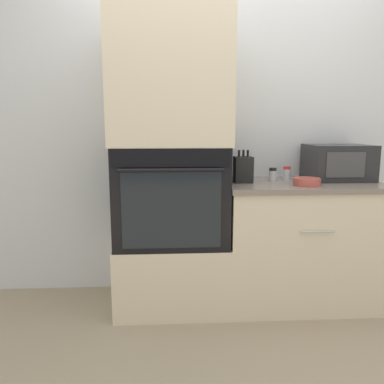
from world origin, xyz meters
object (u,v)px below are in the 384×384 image
at_px(condiment_jar_far, 287,173).
at_px(bowl, 307,182).
at_px(wall_oven, 171,194).
at_px(microwave, 338,162).
at_px(condiment_jar_near, 246,172).
at_px(knife_block, 243,169).
at_px(condiment_jar_mid, 273,174).

bearing_deg(condiment_jar_far, bowl, -80.44).
xyz_separation_m(wall_oven, microwave, (1.20, 0.10, 0.20)).
bearing_deg(condiment_jar_far, condiment_jar_near, 161.37).
distance_m(wall_oven, knife_block, 0.52).
bearing_deg(wall_oven, condiment_jar_far, 8.60).
bearing_deg(bowl, wall_oven, 170.50).
distance_m(bowl, condiment_jar_far, 0.28).
xyz_separation_m(knife_block, condiment_jar_far, (0.34, 0.11, -0.04)).
distance_m(condiment_jar_near, condiment_jar_mid, 0.22).
height_order(bowl, condiment_jar_far, condiment_jar_far).
xyz_separation_m(bowl, condiment_jar_near, (-0.33, 0.37, 0.02)).
height_order(microwave, bowl, microwave).
bearing_deg(knife_block, bowl, -23.26).
relative_size(microwave, condiment_jar_mid, 4.74).
height_order(condiment_jar_near, condiment_jar_far, condiment_jar_far).
bearing_deg(condiment_jar_near, condiment_jar_far, -18.63).
distance_m(microwave, condiment_jar_mid, 0.48).
bearing_deg(microwave, condiment_jar_near, 169.27).
height_order(knife_block, condiment_jar_far, knife_block).
height_order(microwave, condiment_jar_near, microwave).
distance_m(wall_oven, bowl, 0.90).
relative_size(microwave, bowl, 2.41).
distance_m(knife_block, condiment_jar_mid, 0.24).
relative_size(condiment_jar_near, condiment_jar_mid, 1.03).
height_order(wall_oven, condiment_jar_far, wall_oven).
relative_size(knife_block, condiment_jar_mid, 2.44).
bearing_deg(knife_block, condiment_jar_far, 17.46).
bearing_deg(condiment_jar_far, wall_oven, -171.40).
bearing_deg(microwave, knife_block, -173.43).
relative_size(bowl, condiment_jar_far, 1.86).
relative_size(knife_block, condiment_jar_far, 2.31).
bearing_deg(knife_block, condiment_jar_near, 73.26).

